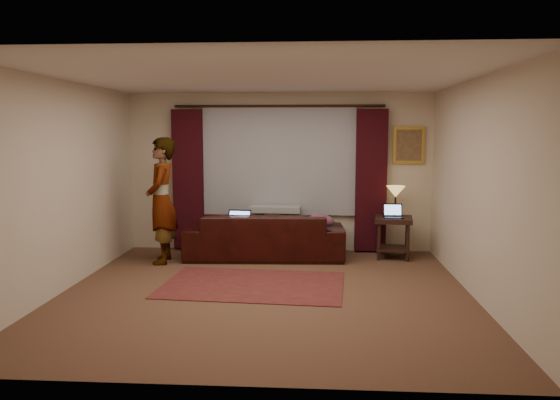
% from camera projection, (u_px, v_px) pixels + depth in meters
% --- Properties ---
extents(floor, '(5.00, 5.00, 0.01)m').
position_uv_depth(floor, '(265.00, 293.00, 6.71)').
color(floor, brown).
rests_on(floor, ground).
extents(ceiling, '(5.00, 5.00, 0.02)m').
position_uv_depth(ceiling, '(265.00, 77.00, 6.38)').
color(ceiling, silver).
rests_on(ceiling, ground).
extents(wall_back, '(5.00, 0.02, 2.60)m').
position_uv_depth(wall_back, '(279.00, 172.00, 9.02)').
color(wall_back, beige).
rests_on(wall_back, ground).
extents(wall_front, '(5.00, 0.02, 2.60)m').
position_uv_depth(wall_front, '(234.00, 221.00, 4.07)').
color(wall_front, beige).
rests_on(wall_front, ground).
extents(wall_left, '(0.02, 5.00, 2.60)m').
position_uv_depth(wall_left, '(63.00, 186.00, 6.71)').
color(wall_left, beige).
rests_on(wall_left, ground).
extents(wall_right, '(0.02, 5.00, 2.60)m').
position_uv_depth(wall_right, '(478.00, 189.00, 6.38)').
color(wall_right, beige).
rests_on(wall_right, ground).
extents(sheer_curtain, '(2.50, 0.05, 1.80)m').
position_uv_depth(sheer_curtain, '(279.00, 160.00, 8.94)').
color(sheer_curtain, '#98989F').
rests_on(sheer_curtain, wall_back).
extents(drape_left, '(0.50, 0.14, 2.30)m').
position_uv_depth(drape_left, '(188.00, 180.00, 9.02)').
color(drape_left, black).
rests_on(drape_left, floor).
extents(drape_right, '(0.50, 0.14, 2.30)m').
position_uv_depth(drape_right, '(371.00, 181.00, 8.83)').
color(drape_right, black).
rests_on(drape_right, floor).
extents(curtain_rod, '(0.04, 0.04, 3.40)m').
position_uv_depth(curtain_rod, '(279.00, 106.00, 8.78)').
color(curtain_rod, '#311B0E').
rests_on(curtain_rod, wall_back).
extents(picture_frame, '(0.50, 0.04, 0.60)m').
position_uv_depth(picture_frame, '(409.00, 145.00, 8.80)').
color(picture_frame, gold).
rests_on(picture_frame, wall_back).
extents(sofa, '(2.50, 1.18, 0.99)m').
position_uv_depth(sofa, '(265.00, 226.00, 8.53)').
color(sofa, black).
rests_on(sofa, floor).
extents(throw_blanket, '(0.82, 0.35, 0.10)m').
position_uv_depth(throw_blanket, '(275.00, 193.00, 8.77)').
color(throw_blanket, '#969491').
rests_on(throw_blanket, sofa).
extents(clothing_pile, '(0.53, 0.42, 0.21)m').
position_uv_depth(clothing_pile, '(318.00, 222.00, 8.32)').
color(clothing_pile, brown).
rests_on(clothing_pile, sofa).
extents(laptop_sofa, '(0.38, 0.41, 0.26)m').
position_uv_depth(laptop_sofa, '(238.00, 220.00, 8.35)').
color(laptop_sofa, black).
rests_on(laptop_sofa, sofa).
extents(area_rug, '(2.41, 1.69, 0.01)m').
position_uv_depth(area_rug, '(253.00, 285.00, 7.03)').
color(area_rug, maroon).
rests_on(area_rug, floor).
extents(end_table, '(0.63, 0.63, 0.65)m').
position_uv_depth(end_table, '(393.00, 237.00, 8.52)').
color(end_table, black).
rests_on(end_table, floor).
extents(tiffany_lamp, '(0.31, 0.31, 0.47)m').
position_uv_depth(tiffany_lamp, '(395.00, 201.00, 8.60)').
color(tiffany_lamp, olive).
rests_on(tiffany_lamp, end_table).
extents(laptop_table, '(0.30, 0.32, 0.21)m').
position_uv_depth(laptop_table, '(394.00, 211.00, 8.37)').
color(laptop_table, black).
rests_on(laptop_table, end_table).
extents(person, '(0.63, 0.63, 1.88)m').
position_uv_depth(person, '(162.00, 201.00, 8.15)').
color(person, '#969491').
rests_on(person, floor).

